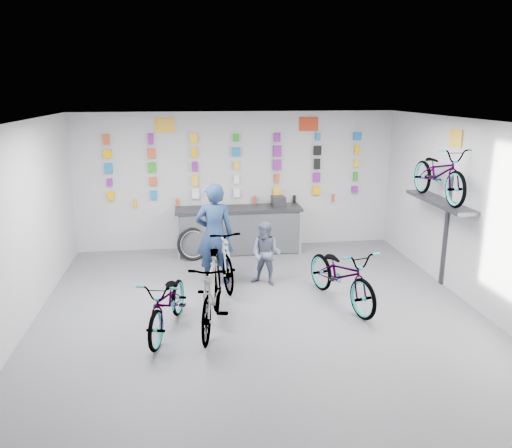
{
  "coord_description": "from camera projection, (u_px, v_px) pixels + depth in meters",
  "views": [
    {
      "loc": [
        -1.05,
        -6.81,
        3.45
      ],
      "look_at": [
        0.08,
        1.4,
        1.21
      ],
      "focal_mm": 35.0,
      "sensor_mm": 36.0,
      "label": 1
    }
  ],
  "objects": [
    {
      "name": "sign_left",
      "position": [
        165.0,
        125.0,
        10.45
      ],
      "size": [
        0.42,
        0.02,
        0.3
      ],
      "primitive_type": "cube",
      "color": "gold",
      "rests_on": "wall_back"
    },
    {
      "name": "bike_service",
      "position": [
        221.0,
        254.0,
        9.04
      ],
      "size": [
        0.79,
        1.92,
        1.12
      ],
      "primitive_type": "imported",
      "rotation": [
        0.0,
        0.0,
        0.15
      ],
      "color": "gray",
      "rests_on": "floor"
    },
    {
      "name": "wall_front",
      "position": [
        354.0,
        391.0,
        3.33
      ],
      "size": [
        7.0,
        0.0,
        7.0
      ],
      "primitive_type": "plane",
      "rotation": [
        -1.57,
        0.0,
        0.0
      ],
      "color": "silver",
      "rests_on": "floor"
    },
    {
      "name": "ceiling",
      "position": [
        264.0,
        124.0,
        6.77
      ],
      "size": [
        8.0,
        8.0,
        0.0
      ],
      "primitive_type": "plane",
      "rotation": [
        3.14,
        0.0,
        0.0
      ],
      "color": "white",
      "rests_on": "wall_back"
    },
    {
      "name": "clerk",
      "position": [
        214.0,
        234.0,
        8.95
      ],
      "size": [
        0.69,
        0.47,
        1.86
      ],
      "primitive_type": "imported",
      "rotation": [
        0.0,
        0.0,
        3.17
      ],
      "color": "navy",
      "rests_on": "floor"
    },
    {
      "name": "customer",
      "position": [
        266.0,
        254.0,
        8.98
      ],
      "size": [
        0.72,
        0.67,
        1.18
      ],
      "primitive_type": "imported",
      "rotation": [
        0.0,
        0.0,
        -0.5
      ],
      "color": "slate",
      "rests_on": "floor"
    },
    {
      "name": "counter",
      "position": [
        239.0,
        231.0,
        10.81
      ],
      "size": [
        2.7,
        0.66,
        1.0
      ],
      "color": "black",
      "rests_on": "floor"
    },
    {
      "name": "wall_left",
      "position": [
        7.0,
        239.0,
        6.7
      ],
      "size": [
        0.0,
        8.0,
        8.0
      ],
      "primitive_type": "plane",
      "rotation": [
        1.57,
        0.0,
        1.57
      ],
      "color": "silver",
      "rests_on": "floor"
    },
    {
      "name": "wall_back",
      "position": [
        236.0,
        181.0,
        10.98
      ],
      "size": [
        7.0,
        0.0,
        7.0
      ],
      "primitive_type": "plane",
      "rotation": [
        1.57,
        0.0,
        0.0
      ],
      "color": "silver",
      "rests_on": "floor"
    },
    {
      "name": "wall_right",
      "position": [
        490.0,
        221.0,
        7.62
      ],
      "size": [
        0.0,
        8.0,
        8.0
      ],
      "primitive_type": "plane",
      "rotation": [
        1.57,
        0.0,
        -1.57
      ],
      "color": "silver",
      "rests_on": "floor"
    },
    {
      "name": "merch_wall",
      "position": [
        234.0,
        168.0,
        10.83
      ],
      "size": [
        5.57,
        0.08,
        1.57
      ],
      "color": "#F6AA00",
      "rests_on": "wall_back"
    },
    {
      "name": "bike_center",
      "position": [
        212.0,
        292.0,
        7.34
      ],
      "size": [
        0.86,
        1.92,
        1.12
      ],
      "primitive_type": "imported",
      "rotation": [
        0.0,
        0.0,
        -0.19
      ],
      "color": "gray",
      "rests_on": "floor"
    },
    {
      "name": "sign_right",
      "position": [
        309.0,
        124.0,
        10.86
      ],
      "size": [
        0.42,
        0.02,
        0.3
      ],
      "primitive_type": "cube",
      "color": "red",
      "rests_on": "wall_back"
    },
    {
      "name": "floor",
      "position": [
        263.0,
        325.0,
        7.55
      ],
      "size": [
        8.0,
        8.0,
        0.0
      ],
      "primitive_type": "plane",
      "color": "#54545A",
      "rests_on": "ground"
    },
    {
      "name": "spare_wheel",
      "position": [
        193.0,
        244.0,
        10.36
      ],
      "size": [
        0.73,
        0.42,
        0.7
      ],
      "rotation": [
        0.0,
        0.0,
        0.31
      ],
      "color": "black",
      "rests_on": "floor"
    },
    {
      "name": "sign_side",
      "position": [
        456.0,
        138.0,
        8.47
      ],
      "size": [
        0.02,
        0.4,
        0.3
      ],
      "primitive_type": "cube",
      "color": "gold",
      "rests_on": "wall_right"
    },
    {
      "name": "bike_right",
      "position": [
        342.0,
        274.0,
        8.2
      ],
      "size": [
        1.16,
        2.04,
        1.01
      ],
      "primitive_type": "imported",
      "rotation": [
        0.0,
        0.0,
        0.27
      ],
      "color": "gray",
      "rests_on": "floor"
    },
    {
      "name": "register",
      "position": [
        278.0,
        201.0,
        10.77
      ],
      "size": [
        0.3,
        0.32,
        0.22
      ],
      "primitive_type": "cube",
      "rotation": [
        0.0,
        0.0,
        0.06
      ],
      "color": "black",
      "rests_on": "counter"
    },
    {
      "name": "wall_bracket",
      "position": [
        440.0,
        206.0,
        8.75
      ],
      "size": [
        0.39,
        1.9,
        2.0
      ],
      "color": "#333338",
      "rests_on": "wall_right"
    },
    {
      "name": "bike_wall",
      "position": [
        439.0,
        173.0,
        8.59
      ],
      "size": [
        0.63,
        1.8,
        0.95
      ],
      "primitive_type": "imported",
      "color": "gray",
      "rests_on": "wall_bracket"
    },
    {
      "name": "bike_left",
      "position": [
        168.0,
        303.0,
        7.25
      ],
      "size": [
        0.99,
        1.79,
        0.89
      ],
      "primitive_type": "imported",
      "rotation": [
        0.0,
        0.0,
        -0.25
      ],
      "color": "gray",
      "rests_on": "floor"
    }
  ]
}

